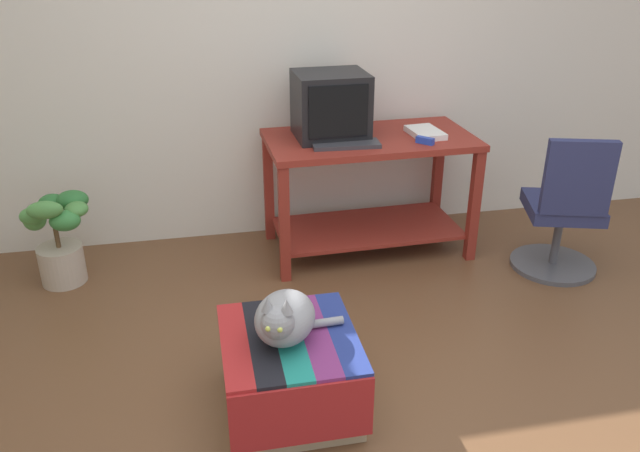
{
  "coord_description": "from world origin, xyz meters",
  "views": [
    {
      "loc": [
        -0.61,
        -2.06,
        1.95
      ],
      "look_at": [
        -0.02,
        0.85,
        0.55
      ],
      "focal_mm": 35.81,
      "sensor_mm": 36.0,
      "label": 1
    }
  ],
  "objects_px": {
    "cat": "(284,318)",
    "desk": "(369,174)",
    "book": "(425,133)",
    "office_chair": "(564,215)",
    "potted_plant": "(59,238)",
    "tv_monitor": "(331,106)",
    "keyboard": "(346,144)",
    "ottoman_with_blanket": "(290,372)",
    "stapler": "(425,141)"
  },
  "relations": [
    {
      "from": "cat",
      "to": "desk",
      "type": "bearing_deg",
      "value": 84.09
    },
    {
      "from": "book",
      "to": "office_chair",
      "type": "xyz_separation_m",
      "value": [
        0.72,
        -0.5,
        -0.4
      ]
    },
    {
      "from": "cat",
      "to": "potted_plant",
      "type": "relative_size",
      "value": 0.76
    },
    {
      "from": "desk",
      "to": "potted_plant",
      "type": "xyz_separation_m",
      "value": [
        -1.9,
        -0.06,
        -0.23
      ]
    },
    {
      "from": "potted_plant",
      "to": "office_chair",
      "type": "distance_m",
      "value": 3.01
    },
    {
      "from": "tv_monitor",
      "to": "keyboard",
      "type": "relative_size",
      "value": 1.1
    },
    {
      "from": "book",
      "to": "ottoman_with_blanket",
      "type": "relative_size",
      "value": 0.42
    },
    {
      "from": "office_chair",
      "to": "keyboard",
      "type": "bearing_deg",
      "value": -0.59
    },
    {
      "from": "potted_plant",
      "to": "stapler",
      "type": "relative_size",
      "value": 5.24
    },
    {
      "from": "cat",
      "to": "stapler",
      "type": "bearing_deg",
      "value": 71.91
    },
    {
      "from": "tv_monitor",
      "to": "potted_plant",
      "type": "xyz_separation_m",
      "value": [
        -1.66,
        -0.11,
        -0.67
      ]
    },
    {
      "from": "keyboard",
      "to": "stapler",
      "type": "height_order",
      "value": "stapler"
    },
    {
      "from": "desk",
      "to": "tv_monitor",
      "type": "height_order",
      "value": "tv_monitor"
    },
    {
      "from": "office_chair",
      "to": "tv_monitor",
      "type": "bearing_deg",
      "value": -7.78
    },
    {
      "from": "ottoman_with_blanket",
      "to": "potted_plant",
      "type": "relative_size",
      "value": 1.1
    },
    {
      "from": "desk",
      "to": "cat",
      "type": "bearing_deg",
      "value": -119.28
    },
    {
      "from": "desk",
      "to": "office_chair",
      "type": "height_order",
      "value": "office_chair"
    },
    {
      "from": "desk",
      "to": "stapler",
      "type": "height_order",
      "value": "stapler"
    },
    {
      "from": "keyboard",
      "to": "stapler",
      "type": "bearing_deg",
      "value": -2.23
    },
    {
      "from": "tv_monitor",
      "to": "office_chair",
      "type": "height_order",
      "value": "tv_monitor"
    },
    {
      "from": "desk",
      "to": "book",
      "type": "relative_size",
      "value": 4.85
    },
    {
      "from": "desk",
      "to": "ottoman_with_blanket",
      "type": "distance_m",
      "value": 1.65
    },
    {
      "from": "book",
      "to": "stapler",
      "type": "relative_size",
      "value": 2.44
    },
    {
      "from": "tv_monitor",
      "to": "stapler",
      "type": "relative_size",
      "value": 4.0
    },
    {
      "from": "book",
      "to": "stapler",
      "type": "xyz_separation_m",
      "value": [
        -0.06,
        -0.16,
        0.0
      ]
    },
    {
      "from": "potted_plant",
      "to": "cat",
      "type": "bearing_deg",
      "value": -50.77
    },
    {
      "from": "potted_plant",
      "to": "office_chair",
      "type": "xyz_separation_m",
      "value": [
        2.96,
        -0.48,
        0.1
      ]
    },
    {
      "from": "cat",
      "to": "potted_plant",
      "type": "height_order",
      "value": "cat"
    },
    {
      "from": "stapler",
      "to": "potted_plant",
      "type": "bearing_deg",
      "value": 133.76
    },
    {
      "from": "book",
      "to": "stapler",
      "type": "bearing_deg",
      "value": -115.51
    },
    {
      "from": "tv_monitor",
      "to": "desk",
      "type": "bearing_deg",
      "value": -12.63
    },
    {
      "from": "desk",
      "to": "ottoman_with_blanket",
      "type": "bearing_deg",
      "value": -118.94
    },
    {
      "from": "tv_monitor",
      "to": "potted_plant",
      "type": "relative_size",
      "value": 0.76
    },
    {
      "from": "desk",
      "to": "keyboard",
      "type": "height_order",
      "value": "keyboard"
    },
    {
      "from": "tv_monitor",
      "to": "potted_plant",
      "type": "bearing_deg",
      "value": -177.71
    },
    {
      "from": "potted_plant",
      "to": "stapler",
      "type": "distance_m",
      "value": 2.24
    },
    {
      "from": "book",
      "to": "office_chair",
      "type": "bearing_deg",
      "value": -39.93
    },
    {
      "from": "desk",
      "to": "potted_plant",
      "type": "height_order",
      "value": "desk"
    },
    {
      "from": "office_chair",
      "to": "cat",
      "type": "bearing_deg",
      "value": 42.97
    },
    {
      "from": "cat",
      "to": "stapler",
      "type": "distance_m",
      "value": 1.66
    },
    {
      "from": "book",
      "to": "office_chair",
      "type": "height_order",
      "value": "office_chair"
    },
    {
      "from": "office_chair",
      "to": "ottoman_with_blanket",
      "type": "bearing_deg",
      "value": 42.79
    },
    {
      "from": "tv_monitor",
      "to": "cat",
      "type": "bearing_deg",
      "value": -110.75
    },
    {
      "from": "cat",
      "to": "ottoman_with_blanket",
      "type": "bearing_deg",
      "value": 62.53
    },
    {
      "from": "desk",
      "to": "book",
      "type": "distance_m",
      "value": 0.43
    },
    {
      "from": "tv_monitor",
      "to": "office_chair",
      "type": "relative_size",
      "value": 0.49
    },
    {
      "from": "ottoman_with_blanket",
      "to": "cat",
      "type": "height_order",
      "value": "cat"
    },
    {
      "from": "keyboard",
      "to": "ottoman_with_blanket",
      "type": "xyz_separation_m",
      "value": [
        -0.55,
        -1.28,
        -0.6
      ]
    },
    {
      "from": "book",
      "to": "ottoman_with_blanket",
      "type": "distance_m",
      "value": 1.87
    },
    {
      "from": "tv_monitor",
      "to": "keyboard",
      "type": "height_order",
      "value": "tv_monitor"
    }
  ]
}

